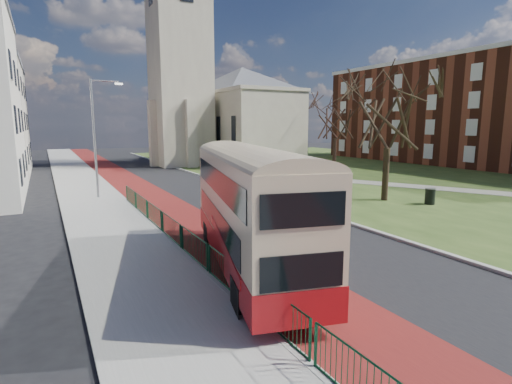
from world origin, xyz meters
TOP-DOWN VIEW (x-y plane):
  - ground at (0.00, 0.00)m, footprint 160.00×160.00m
  - road_carriageway at (1.50, 20.00)m, footprint 9.00×120.00m
  - bus_lane at (-1.20, 20.00)m, footprint 3.40×120.00m
  - pavement_west at (-5.00, 20.00)m, footprint 4.00×120.00m
  - kerb_west at (-3.00, 20.00)m, footprint 0.25×120.00m
  - kerb_east at (6.10, 22.00)m, footprint 0.25×80.00m
  - grass_green at (26.00, 22.00)m, footprint 40.00×80.00m
  - footpath at (20.00, 10.00)m, footprint 18.84×32.82m
  - pedestrian_railing at (-2.95, 4.00)m, footprint 0.07×24.00m
  - gothic_church at (12.56, 38.00)m, footprint 16.38×18.00m
  - brick_terrace at (40.00, 20.00)m, footprint 10.30×44.30m
  - streetlamp at (-4.35, 18.00)m, footprint 2.13×0.18m
  - bus at (-1.50, 0.59)m, footprint 4.67×10.34m
  - winter_tree_near at (12.62, 8.11)m, footprint 6.49×6.49m
  - winter_tree_far at (21.24, 24.16)m, footprint 6.99×6.99m
  - litter_bin at (14.12, 5.68)m, footprint 0.86×0.86m

SIDE VIEW (x-z plane):
  - ground at x=0.00m, z-range 0.00..0.00m
  - road_carriageway at x=1.50m, z-range 0.00..0.01m
  - bus_lane at x=-1.20m, z-range 0.00..0.01m
  - grass_green at x=26.00m, z-range 0.00..0.04m
  - footpath at x=20.00m, z-range 0.04..0.07m
  - pavement_west at x=-5.00m, z-range 0.00..0.12m
  - kerb_west at x=-3.00m, z-range 0.00..0.13m
  - kerb_east at x=6.10m, z-range 0.00..0.13m
  - pedestrian_railing at x=-2.95m, z-range -0.01..1.11m
  - litter_bin at x=14.12m, z-range 0.04..1.11m
  - bus at x=-1.50m, z-range 0.30..4.51m
  - streetlamp at x=-4.35m, z-range 0.59..8.59m
  - winter_tree_far at x=21.24m, z-range 1.79..10.87m
  - winter_tree_near at x=12.62m, z-range 1.80..10.90m
  - brick_terrace at x=40.00m, z-range 0.01..13.51m
  - gothic_church at x=12.56m, z-range -6.87..33.13m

